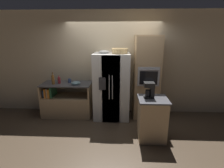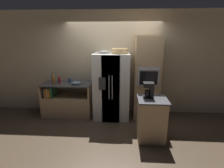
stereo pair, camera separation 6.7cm
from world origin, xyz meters
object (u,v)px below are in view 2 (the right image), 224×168
object	(u,v)px
fruit_bowl	(104,52)
bottle_short	(53,79)
wall_oven	(147,78)
bottle_tall	(59,80)
mug	(70,80)
refrigerator	(112,86)
mixing_bowl	(76,83)
coffee_maker	(149,90)
wicker_basket	(120,51)

from	to	relation	value
fruit_bowl	bottle_short	size ratio (longest dim) A/B	0.87
fruit_bowl	wall_oven	bearing A→B (deg)	2.56
bottle_tall	mug	distance (m)	0.27
wall_oven	mug	distance (m)	2.07
refrigerator	wall_oven	xyz separation A→B (m)	(0.91, 0.08, 0.23)
mixing_bowl	refrigerator	bearing A→B (deg)	2.44
wall_oven	mug	size ratio (longest dim) A/B	18.69
fruit_bowl	coffee_maker	distance (m)	1.57
refrigerator	wall_oven	size ratio (longest dim) A/B	0.79
bottle_tall	coffee_maker	bearing A→B (deg)	-23.78
bottle_short	wicker_basket	bearing A→B (deg)	-0.75
mixing_bowl	mug	bearing A→B (deg)	140.51
wicker_basket	fruit_bowl	xyz separation A→B (m)	(-0.39, 0.10, -0.04)
wall_oven	bottle_tall	world-z (taller)	wall_oven
wicker_basket	fruit_bowl	bearing A→B (deg)	165.44
mug	coffee_maker	xyz separation A→B (m)	(1.99, -1.09, 0.12)
wall_oven	mug	xyz separation A→B (m)	(-2.07, 0.06, -0.12)
fruit_bowl	bottle_short	bearing A→B (deg)	-176.63
bottle_tall	bottle_short	xyz separation A→B (m)	(-0.13, -0.08, 0.04)
refrigerator	bottle_tall	distance (m)	1.41
fruit_bowl	refrigerator	bearing A→B (deg)	-9.66
fruit_bowl	mug	world-z (taller)	fruit_bowl
refrigerator	mixing_bowl	bearing A→B (deg)	-177.56
refrigerator	mixing_bowl	world-z (taller)	refrigerator
bottle_tall	mixing_bowl	distance (m)	0.48
wall_oven	bottle_tall	bearing A→B (deg)	-178.85
refrigerator	wicker_basket	bearing A→B (deg)	-18.97
bottle_tall	mug	xyz separation A→B (m)	(0.25, 0.10, -0.05)
bottle_short	fruit_bowl	bearing A→B (deg)	3.37
mixing_bowl	bottle_short	bearing A→B (deg)	-179.33
bottle_tall	bottle_short	world-z (taller)	bottle_short
fruit_bowl	bottle_tall	bearing A→B (deg)	179.87
bottle_short	coffee_maker	bearing A→B (deg)	-20.89
refrigerator	coffee_maker	distance (m)	1.29
refrigerator	fruit_bowl	distance (m)	0.92
refrigerator	wicker_basket	size ratio (longest dim) A/B	4.30
wall_oven	bottle_short	world-z (taller)	wall_oven
refrigerator	wicker_basket	xyz separation A→B (m)	(0.20, -0.07, 0.93)
refrigerator	mixing_bowl	xyz separation A→B (m)	(-0.94, -0.04, 0.09)
fruit_bowl	coffee_maker	bearing A→B (deg)	-43.81
wicker_basket	bottle_short	xyz separation A→B (m)	(-1.74, 0.02, -0.74)
wicker_basket	bottle_tall	distance (m)	1.79
wicker_basket	mixing_bowl	size ratio (longest dim) A/B	1.61
coffee_maker	bottle_short	bearing A→B (deg)	159.11
wicker_basket	mug	distance (m)	1.61
fruit_bowl	mixing_bowl	size ratio (longest dim) A/B	1.12
fruit_bowl	mug	distance (m)	1.25
refrigerator	mug	xyz separation A→B (m)	(-1.16, 0.14, 0.10)
mixing_bowl	coffee_maker	distance (m)	2.00
wicker_basket	bottle_short	distance (m)	1.89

